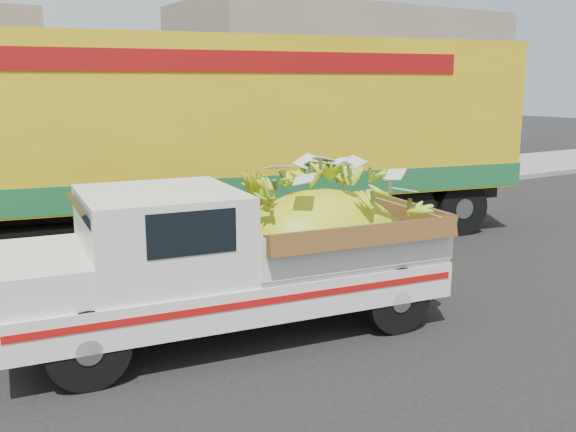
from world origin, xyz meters
TOP-DOWN VIEW (x-y plane):
  - ground at (0.00, 0.00)m, footprint 100.00×100.00m
  - curb at (0.00, 7.27)m, footprint 60.00×0.25m
  - sidewalk at (0.00, 9.37)m, footprint 60.00×4.00m
  - building_right at (14.00, 16.27)m, footprint 14.00×6.00m
  - pickup_truck at (0.85, 0.63)m, footprint 5.38×2.58m
  - semi_trailer at (2.39, 4.82)m, footprint 12.09×4.85m

SIDE VIEW (x-z plane):
  - ground at x=0.00m, z-range 0.00..0.00m
  - sidewalk at x=0.00m, z-range 0.00..0.14m
  - curb at x=0.00m, z-range 0.00..0.15m
  - pickup_truck at x=0.85m, z-range 0.07..1.88m
  - semi_trailer at x=2.39m, z-range 0.22..4.02m
  - building_right at x=14.00m, z-range 0.00..6.00m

